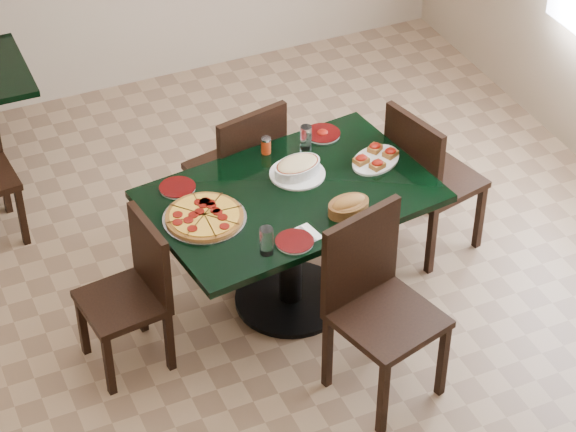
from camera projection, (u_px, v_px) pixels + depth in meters
name	position (u px, v px, depth m)	size (l,w,h in m)	color
floor	(268.00, 328.00, 6.08)	(5.50, 5.50, 0.00)	#8A6D4F
main_table	(291.00, 221.00, 5.91)	(1.56, 1.11, 0.75)	black
chair_far	(242.00, 167.00, 6.36)	(0.52, 0.52, 0.94)	black
chair_near	(375.00, 296.00, 5.45)	(0.57, 0.57, 1.00)	black
chair_right	(426.00, 174.00, 6.30)	(0.53, 0.53, 0.95)	black
chair_left	(135.00, 287.00, 5.64)	(0.44, 0.44, 0.85)	black
pepperoni_pizza	(205.00, 217.00, 5.61)	(0.42, 0.42, 0.04)	#ACABB2
lasagna_casserole	(297.00, 168.00, 5.90)	(0.30, 0.30, 0.09)	silver
bread_basket	(348.00, 206.00, 5.65)	(0.24, 0.18, 0.10)	brown
bruschetta_platter	(376.00, 158.00, 6.01)	(0.38, 0.34, 0.05)	silver
side_plate_near	(295.00, 242.00, 5.47)	(0.19, 0.19, 0.02)	silver
side_plate_far_r	(322.00, 133.00, 6.22)	(0.20, 0.20, 0.03)	silver
side_plate_far_l	(177.00, 188.00, 5.82)	(0.19, 0.19, 0.02)	silver
napkin_setting	(304.00, 235.00, 5.52)	(0.16, 0.16, 0.01)	white
water_glass_a	(306.00, 137.00, 6.08)	(0.06, 0.06, 0.14)	white
water_glass_b	(266.00, 241.00, 5.38)	(0.07, 0.07, 0.15)	white
pepper_shaker	(266.00, 145.00, 6.06)	(0.06, 0.06, 0.09)	red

